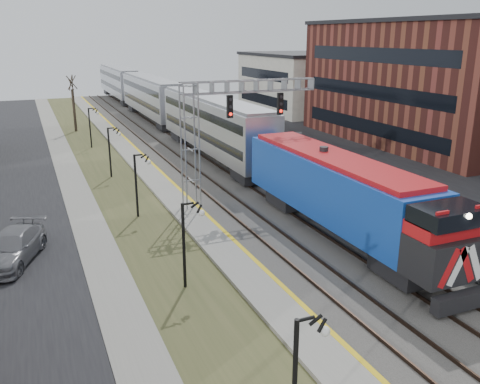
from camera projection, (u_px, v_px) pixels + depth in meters
street_west at (8, 199)px, 34.90m from camera, size 7.00×120.00×0.04m
sidewalk at (76, 192)px, 36.56m from camera, size 2.00×120.00×0.08m
grass_median at (118, 187)px, 37.68m from camera, size 4.00×120.00×0.06m
platform at (158, 182)px, 38.77m from camera, size 2.00×120.00×0.24m
ballast_bed at (219, 175)px, 40.63m from camera, size 8.00×120.00×0.20m
parking_lot at (345, 162)px, 45.11m from camera, size 16.00×120.00×0.04m
platform_edge at (169, 179)px, 39.06m from camera, size 0.24×120.00×0.01m
track_near at (195, 176)px, 39.83m from camera, size 1.58×120.00×0.15m
track_far at (236, 171)px, 41.13m from camera, size 1.58×120.00×0.15m
train at (168, 107)px, 58.67m from camera, size 3.00×85.85×5.33m
signal_gantry at (216, 123)px, 31.80m from camera, size 9.00×1.07×8.15m
lampposts at (182, 244)px, 22.38m from camera, size 0.14×62.14×4.00m
fence at (266, 162)px, 41.98m from camera, size 0.04×120.00×1.60m
car_lot_d at (368, 191)px, 34.22m from camera, size 5.77×3.27×1.58m
car_lot_e at (368, 180)px, 36.74m from camera, size 5.23×3.78×1.65m
car_street_b at (12, 248)px, 25.05m from camera, size 3.93×5.71×1.53m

